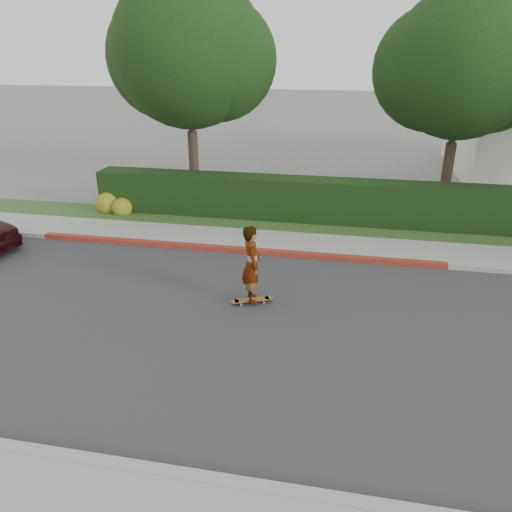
% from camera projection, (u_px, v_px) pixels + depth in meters
% --- Properties ---
extents(ground, '(120.00, 120.00, 0.00)m').
position_uv_depth(ground, '(426.00, 348.00, 10.02)').
color(ground, slate).
rests_on(ground, ground).
extents(road, '(60.00, 8.00, 0.01)m').
position_uv_depth(road, '(427.00, 347.00, 10.02)').
color(road, '#2D2D30').
rests_on(road, ground).
extents(curb_far, '(60.00, 0.20, 0.15)m').
position_uv_depth(curb_far, '(409.00, 263.00, 13.69)').
color(curb_far, '#9E9E99').
rests_on(curb_far, ground).
extents(curb_red_section, '(12.00, 0.21, 0.15)m').
position_uv_depth(curb_red_section, '(232.00, 250.00, 14.57)').
color(curb_red_section, maroon).
rests_on(curb_red_section, ground).
extents(sidewalk_far, '(60.00, 1.60, 0.12)m').
position_uv_depth(sidewalk_far, '(407.00, 251.00, 14.51)').
color(sidewalk_far, gray).
rests_on(sidewalk_far, ground).
extents(planting_strip, '(60.00, 1.60, 0.10)m').
position_uv_depth(planting_strip, '(403.00, 233.00, 15.95)').
color(planting_strip, '#2D4C1E').
rests_on(planting_strip, ground).
extents(hedge, '(15.00, 1.00, 1.50)m').
position_uv_depth(hedge, '(312.00, 201.00, 16.75)').
color(hedge, black).
rests_on(hedge, ground).
extents(flowering_shrub, '(1.40, 1.00, 0.90)m').
position_uv_depth(flowering_shrub, '(113.00, 205.00, 17.73)').
color(flowering_shrub, '#2D4C19').
rests_on(flowering_shrub, ground).
extents(tree_left, '(5.99, 5.21, 8.00)m').
position_uv_depth(tree_left, '(190.00, 55.00, 17.11)').
color(tree_left, '#33261C').
rests_on(tree_left, ground).
extents(tree_center, '(5.66, 4.84, 7.44)m').
position_uv_depth(tree_center, '(462.00, 68.00, 16.12)').
color(tree_center, '#33261C').
rests_on(tree_center, ground).
extents(skateboard, '(1.01, 0.59, 0.09)m').
position_uv_depth(skateboard, '(252.00, 300.00, 11.69)').
color(skateboard, '#D65E3A').
rests_on(skateboard, ground).
extents(skateboarder, '(0.63, 0.77, 1.82)m').
position_uv_depth(skateboarder, '(252.00, 264.00, 11.33)').
color(skateboarder, white).
rests_on(skateboarder, skateboard).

